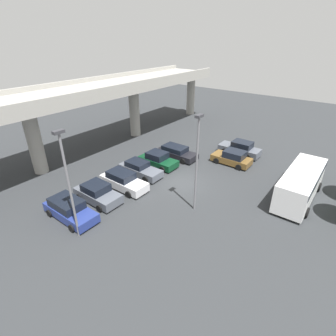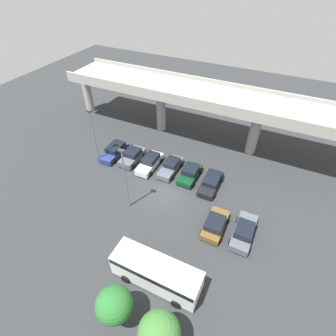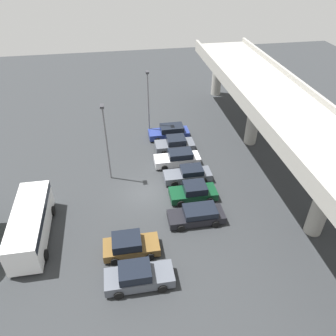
{
  "view_description": "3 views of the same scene",
  "coord_description": "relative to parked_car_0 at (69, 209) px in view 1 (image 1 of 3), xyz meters",
  "views": [
    {
      "loc": [
        -18.63,
        -12.43,
        13.12
      ],
      "look_at": [
        -0.03,
        1.82,
        1.09
      ],
      "focal_mm": 28.0,
      "sensor_mm": 36.0,
      "label": 1
    },
    {
      "loc": [
        9.84,
        -19.34,
        23.06
      ],
      "look_at": [
        -0.79,
        2.54,
        2.15
      ],
      "focal_mm": 28.0,
      "sensor_mm": 36.0,
      "label": 2
    },
    {
      "loc": [
        24.06,
        -1.88,
        20.55
      ],
      "look_at": [
        -1.04,
        2.36,
        1.95
      ],
      "focal_mm": 35.0,
      "sensor_mm": 36.0,
      "label": 3
    }
  ],
  "objects": [
    {
      "name": "parked_car_3",
      "position": [
        8.6,
        0.42,
        -0.05
      ],
      "size": [
        2.06,
        4.74,
        1.47
      ],
      "rotation": [
        0.0,
        0.0,
        -1.57
      ],
      "color": "#515660",
      "rests_on": "ground_plane"
    },
    {
      "name": "parked_car_6",
      "position": [
        16.82,
        -6.05,
        0.01
      ],
      "size": [
        2.22,
        4.33,
        1.62
      ],
      "rotation": [
        0.0,
        0.0,
        1.57
      ],
      "color": "brown",
      "rests_on": "ground_plane"
    },
    {
      "name": "parked_car_5",
      "position": [
        14.37,
        -0.08,
        -0.06
      ],
      "size": [
        2.19,
        4.85,
        1.41
      ],
      "rotation": [
        0.0,
        0.0,
        -1.57
      ],
      "color": "black",
      "rests_on": "ground_plane"
    },
    {
      "name": "parked_car_2",
      "position": [
        5.74,
        -0.1,
        0.02
      ],
      "size": [
        2.09,
        4.86,
        1.62
      ],
      "rotation": [
        0.0,
        0.0,
        -1.57
      ],
      "color": "silver",
      "rests_on": "ground_plane"
    },
    {
      "name": "shuttle_bus",
      "position": [
        13.95,
        -13.73,
        0.88
      ],
      "size": [
        7.94,
        2.77,
        2.72
      ],
      "color": "white",
      "rests_on": "ground_plane"
    },
    {
      "name": "lamp_post_near_aisle",
      "position": [
        6.96,
        -7.28,
        3.98
      ],
      "size": [
        0.7,
        0.35,
        8.07
      ],
      "color": "slate",
      "rests_on": "ground_plane"
    },
    {
      "name": "parked_car_7",
      "position": [
        19.75,
        -5.68,
        0.04
      ],
      "size": [
        2.16,
        4.89,
        1.72
      ],
      "rotation": [
        0.0,
        0.0,
        1.57
      ],
      "color": "#515660",
      "rests_on": "ground_plane"
    },
    {
      "name": "lamp_post_mid_lot",
      "position": [
        -0.93,
        -2.36,
        3.97
      ],
      "size": [
        0.7,
        0.35,
        8.04
      ],
      "color": "slate",
      "rests_on": "ground_plane"
    },
    {
      "name": "highway_overpass",
      "position": [
        9.93,
        9.21,
        5.89
      ],
      "size": [
        44.66,
        7.09,
        8.2
      ],
      "color": "#9E9B93",
      "rests_on": "ground_plane"
    },
    {
      "name": "ground_plane",
      "position": [
        9.93,
        -4.07,
        -0.74
      ],
      "size": [
        92.68,
        92.68,
        0.0
      ],
      "primitive_type": "plane",
      "color": "#2D3033"
    },
    {
      "name": "parked_car_4",
      "position": [
        11.39,
        0.29,
        -0.02
      ],
      "size": [
        2.21,
        4.38,
        1.58
      ],
      "rotation": [
        0.0,
        0.0,
        -1.57
      ],
      "color": "#0C381E",
      "rests_on": "ground_plane"
    },
    {
      "name": "parked_car_1",
      "position": [
        2.87,
        0.12,
        -0.0
      ],
      "size": [
        2.23,
        4.42,
        1.62
      ],
      "rotation": [
        0.0,
        0.0,
        -1.57
      ],
      "color": "#515660",
      "rests_on": "ground_plane"
    },
    {
      "name": "parked_car_0",
      "position": [
        0.0,
        0.0,
        0.0
      ],
      "size": [
        2.18,
        4.85,
        1.57
      ],
      "rotation": [
        0.0,
        0.0,
        -1.57
      ],
      "color": "navy",
      "rests_on": "ground_plane"
    }
  ]
}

